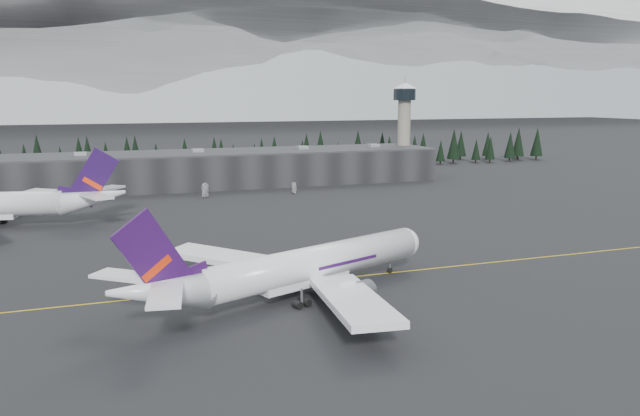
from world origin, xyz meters
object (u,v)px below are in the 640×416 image
object	(u,v)px
jet_main	(291,269)
gse_vehicle_a	(205,195)
terminal	(226,168)
gse_vehicle_b	(294,191)
control_tower	(404,119)

from	to	relation	value
jet_main	gse_vehicle_a	world-z (taller)	jet_main
terminal	gse_vehicle_a	bearing A→B (deg)	-114.34
terminal	jet_main	xyz separation A→B (m)	(-15.71, -135.36, -1.25)
terminal	gse_vehicle_b	xyz separation A→B (m)	(18.00, -28.28, -5.64)
terminal	control_tower	size ratio (longest dim) A/B	4.24
gse_vehicle_a	terminal	bearing A→B (deg)	36.37
jet_main	control_tower	bearing A→B (deg)	35.66
jet_main	gse_vehicle_b	world-z (taller)	jet_main
control_tower	gse_vehicle_a	world-z (taller)	control_tower
control_tower	jet_main	distance (m)	166.46
control_tower	gse_vehicle_a	bearing A→B (deg)	-161.07
terminal	gse_vehicle_b	world-z (taller)	terminal
gse_vehicle_a	gse_vehicle_b	bearing A→B (deg)	-31.90
gse_vehicle_a	gse_vehicle_b	world-z (taller)	gse_vehicle_a
terminal	gse_vehicle_a	xyz separation A→B (m)	(-12.17, -26.90, -5.63)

